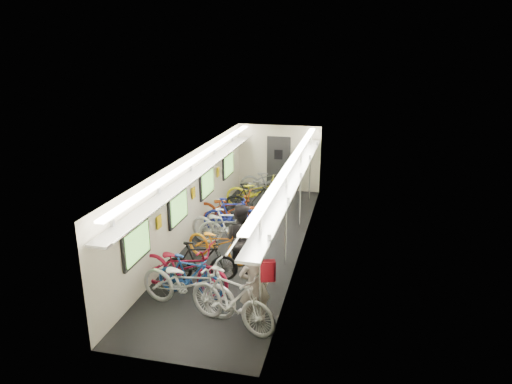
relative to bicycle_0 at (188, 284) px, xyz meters
The scene contains 18 objects.
train_car_shell 4.22m from the bicycle_0, 90.64° to the left, with size 10.00×10.00×10.00m.
bicycle_0 is the anchor object (origin of this frame).
bicycle_1 0.52m from the bicycle_0, 106.30° to the left, with size 0.44×1.54×0.93m, color #184395.
bicycle_2 0.76m from the bicycle_0, 118.72° to the left, with size 0.76×2.17×1.14m, color maroon.
bicycle_3 1.10m from the bicycle_0, 96.60° to the left, with size 0.47×1.66×1.00m, color black.
bicycle_4 2.26m from the bicycle_0, 92.16° to the left, with size 0.62×1.77×0.93m, color orange.
bicycle_5 3.31m from the bicycle_0, 91.82° to the left, with size 0.47×1.65×0.99m, color white.
bicycle_6 3.10m from the bicycle_0, 93.19° to the left, with size 0.73×2.09×1.10m, color #A3A2A6.
bicycle_7 4.21m from the bicycle_0, 93.90° to the left, with size 0.46×1.63×0.98m, color navy.
bicycle_8 4.40m from the bicycle_0, 95.48° to the left, with size 0.74×2.12×1.12m, color maroon.
bicycle_9 5.45m from the bicycle_0, 89.82° to the left, with size 0.50×1.77×1.07m, color black.
bicycle_10 6.29m from the bicycle_0, 90.38° to the left, with size 0.70×2.00×1.05m, color gold.
bicycle_11 1.09m from the bicycle_0, 21.24° to the right, with size 0.55×1.93×1.16m, color #BBBBBD.
bicycle_12 7.01m from the bicycle_0, 89.81° to the left, with size 0.61×1.75×0.92m, color #5C5B5F.
bicycle_14 7.70m from the bicycle_0, 89.20° to the left, with size 0.74×2.11×1.11m, color slate.
passenger_near 1.45m from the bicycle_0, ahead, with size 0.60×0.39×1.64m, color gray.
passenger_mid 1.90m from the bicycle_0, 71.05° to the left, with size 0.82×0.64×1.68m, color black.
backpack 1.90m from the bicycle_0, 14.54° to the right, with size 0.26×0.14×0.38m, color #A71021.
Camera 1 is at (2.81, -10.91, 5.05)m, focal length 32.00 mm.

